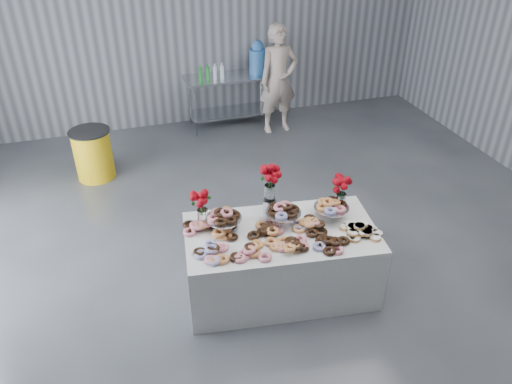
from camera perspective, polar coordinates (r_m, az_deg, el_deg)
ground at (r=5.52m, az=4.06°, el=-10.06°), size 9.00×9.00×0.00m
room_walls at (r=4.20m, az=1.47°, el=17.46°), size 8.04×9.04×4.02m
display_table at (r=5.18m, az=2.79°, el=-7.85°), size 2.01×1.24×0.75m
prep_table at (r=8.69m, az=-3.04°, el=11.36°), size 1.50×0.60×0.90m
donut_mounds at (r=4.89m, az=3.12°, el=-4.44°), size 1.89×1.02×0.09m
cake_stand_left at (r=4.92m, az=-3.71°, el=-2.84°), size 0.36×0.36×0.17m
cake_stand_mid at (r=5.00m, az=3.14°, el=-2.16°), size 0.36×0.36×0.17m
cake_stand_right at (r=5.12m, az=8.61°, el=-1.60°), size 0.36×0.36×0.17m
danish_pile at (r=5.00m, az=11.74°, el=-4.07°), size 0.48×0.48×0.11m
bouquet_left at (r=4.90m, az=-6.23°, el=-0.90°), size 0.26×0.26×0.42m
bouquet_right at (r=5.20m, az=9.84°, el=0.90°), size 0.26×0.26×0.42m
bouquet_center at (r=5.01m, az=1.61°, el=1.25°), size 0.26×0.26×0.57m
water_jug at (r=8.64m, az=0.17°, el=15.01°), size 0.28×0.28×0.55m
drink_bottles at (r=8.39m, az=-5.13°, el=13.52°), size 0.54×0.08×0.27m
person at (r=8.43m, az=2.60°, el=12.72°), size 0.68×0.47×1.80m
trash_barrel at (r=7.51m, az=-18.11°, el=4.13°), size 0.57×0.57×0.74m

